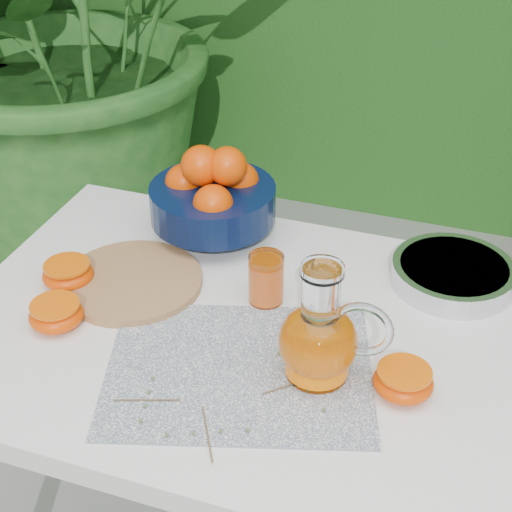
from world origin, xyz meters
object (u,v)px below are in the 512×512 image
(white_table, at_px, (252,366))
(saute_pan, at_px, (455,274))
(cutting_board, at_px, (132,282))
(fruit_bowl, at_px, (213,195))
(juice_pitcher, at_px, (320,339))

(white_table, xyz_separation_m, saute_pan, (0.30, 0.23, 0.10))
(cutting_board, bearing_deg, saute_pan, 19.52)
(cutting_board, xyz_separation_m, fruit_bowl, (0.07, 0.21, 0.08))
(fruit_bowl, distance_m, saute_pan, 0.47)
(fruit_bowl, bearing_deg, cutting_board, -109.39)
(fruit_bowl, relative_size, juice_pitcher, 1.60)
(juice_pitcher, xyz_separation_m, saute_pan, (0.16, 0.31, -0.05))
(saute_pan, bearing_deg, cutting_board, -160.48)
(fruit_bowl, bearing_deg, juice_pitcher, -47.42)
(juice_pitcher, bearing_deg, saute_pan, 61.90)
(fruit_bowl, relative_size, saute_pan, 0.83)
(white_table, distance_m, fruit_bowl, 0.35)
(white_table, height_order, juice_pitcher, juice_pitcher)
(cutting_board, xyz_separation_m, juice_pitcher, (0.37, -0.12, 0.06))
(white_table, bearing_deg, saute_pan, 38.33)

